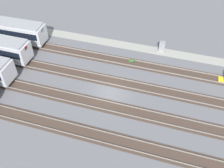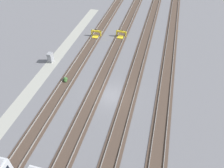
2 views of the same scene
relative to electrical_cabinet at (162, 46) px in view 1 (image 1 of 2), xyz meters
name	(u,v)px [view 1 (image 1 of 2)]	position (x,y,z in m)	size (l,w,h in m)	color
ground_plane	(110,93)	(5.19, 11.64, -0.80)	(400.00, 400.00, 0.00)	slate
service_walkway	(130,46)	(5.19, 0.36, -0.80)	(54.00, 2.00, 0.01)	#9E9E93
rail_track_nearest	(123,61)	(5.19, 4.59, -0.76)	(90.00, 2.23, 0.21)	#47382D
rail_track_near_inner	(115,81)	(5.19, 9.29, -0.76)	(90.00, 2.24, 0.21)	#47382D
rail_track_middle	(104,105)	(5.19, 13.99, -0.76)	(90.00, 2.24, 0.21)	#47382D
rail_track_far_inner	(92,134)	(5.19, 18.69, -0.76)	(90.00, 2.23, 0.21)	#47382D
electrical_cabinet	(162,46)	(0.00, 0.00, 0.00)	(0.90, 0.73, 1.60)	gray
weed_clump	(132,61)	(3.92, 4.29, -0.56)	(0.92, 0.70, 0.64)	#38602D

